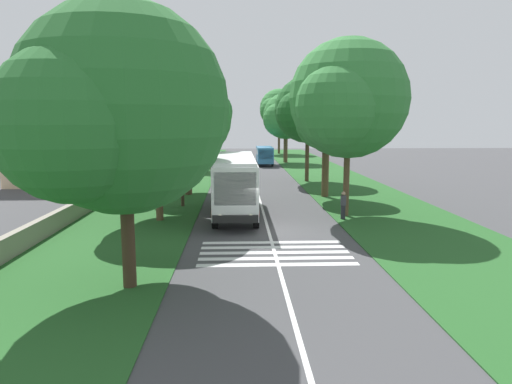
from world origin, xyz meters
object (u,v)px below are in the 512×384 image
trailing_car_0 (235,174)px  roadside_tree_left_4 (155,120)px  trailing_car_1 (235,166)px  roadside_building (73,143)px  roadside_tree_left_0 (116,114)px  roadside_tree_left_3 (208,116)px  pedestrian (343,205)px  roadside_tree_left_1 (186,119)px  roadside_tree_right_1 (306,112)px  roadside_tree_right_0 (324,121)px  utility_pole (181,145)px  coach_bus (236,181)px  roadside_tree_left_2 (209,113)px  roadside_tree_right_3 (278,109)px  trailing_minibus_0 (265,154)px  roadside_tree_right_2 (284,118)px  roadside_tree_right_4 (345,101)px

trailing_car_0 → roadside_tree_left_4: 20.59m
trailing_car_1 → roadside_building: 18.10m
roadside_tree_left_0 → roadside_tree_left_3: (42.33, -0.43, 0.52)m
trailing_car_1 → roadside_building: (-7.02, 16.38, 3.16)m
trailing_car_0 → pedestrian: bearing=-161.3°
roadside_tree_left_1 → roadside_tree_right_1: roadside_tree_right_1 is taller
roadside_tree_right_0 → roadside_tree_right_1: 9.75m
roadside_tree_right_1 → utility_pole: size_ratio=1.25×
coach_bus → roadside_tree_left_2: (48.62, 4.53, 5.31)m
roadside_tree_left_4 → roadside_tree_right_1: size_ratio=0.96×
roadside_tree_left_2 → roadside_tree_left_4: roadside_tree_left_2 is taller
roadside_tree_right_1 → roadside_tree_right_3: size_ratio=0.86×
roadside_tree_left_0 → roadside_tree_right_1: roadside_tree_right_1 is taller
trailing_minibus_0 → pedestrian: bearing=-175.7°
roadside_tree_left_0 → roadside_tree_right_2: 52.52m
coach_bus → roadside_tree_left_4: bearing=107.8°
coach_bus → roadside_tree_right_1: size_ratio=1.08×
roadside_tree_left_1 → roadside_tree_right_4: roadside_tree_right_4 is taller
roadside_tree_left_3 → roadside_tree_right_1: size_ratio=0.90×
pedestrian → roadside_tree_left_0: bearing=137.2°
trailing_minibus_0 → roadside_tree_right_3: (23.50, -3.82, 6.68)m
roadside_tree_left_1 → roadside_tree_left_0: bearing=-179.9°
roadside_tree_left_0 → roadside_tree_right_0: size_ratio=1.17×
roadside_tree_right_1 → trailing_minibus_0: bearing=9.6°
trailing_car_1 → roadside_tree_left_4: roadside_tree_left_4 is taller
roadside_tree_left_3 → roadside_tree_right_0: (-22.51, -10.38, -0.73)m
coach_bus → roadside_tree_left_1: (8.48, 4.01, 3.95)m
roadside_tree_right_1 → trailing_car_1: bearing=37.3°
roadside_tree_right_0 → roadside_tree_left_4: bearing=125.0°
coach_bus → roadside_tree_left_0: 14.37m
roadside_tree_left_1 → roadside_tree_right_3: roadside_tree_right_3 is taller
trailing_minibus_0 → roadside_building: roadside_building is taller
roadside_tree_right_3 → roadside_tree_left_4: bearing=168.2°
trailing_car_0 → utility_pole: (-14.96, 3.58, 3.64)m
roadside_tree_left_0 → roadside_tree_right_2: size_ratio=0.99×
roadside_tree_left_0 → roadside_tree_right_2: bearing=-11.9°
roadside_tree_left_2 → roadside_building: (-30.07, 12.09, -3.63)m
roadside_tree_left_0 → utility_pole: 16.20m
trailing_car_1 → roadside_tree_left_2: roadside_tree_left_2 is taller
coach_bus → roadside_tree_right_4: 8.40m
trailing_car_1 → roadside_tree_left_2: 24.41m
roadside_tree_right_3 → pedestrian: 59.91m
trailing_minibus_0 → roadside_tree_left_0: 48.13m
roadside_tree_left_1 → roadside_building: bearing=51.4°
roadside_tree_right_1 → utility_pole: (-13.44, 10.55, -2.60)m
roadside_tree_right_2 → roadside_tree_right_3: bearing=-2.2°
roadside_tree_right_1 → roadside_tree_left_3: bearing=38.9°
roadside_tree_left_0 → utility_pole: roadside_tree_left_0 is taller
roadside_tree_right_4 → roadside_tree_left_4: bearing=93.1°
roadside_tree_right_1 → pedestrian: roadside_tree_right_1 is taller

